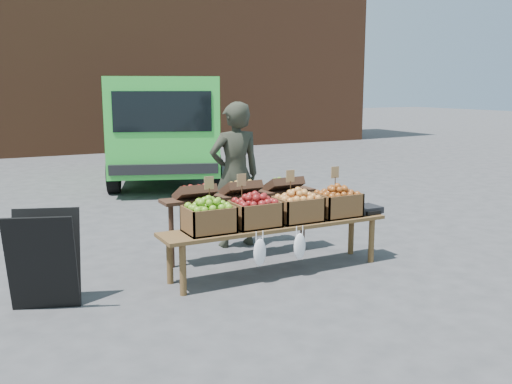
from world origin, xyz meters
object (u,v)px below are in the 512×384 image
delivery_van (165,129)px  weighing_scale (365,209)px  vendor (235,175)px  crate_red_apples (298,209)px  crate_russet_pears (255,214)px  chalkboard_sign (44,260)px  display_bench (276,248)px  back_table (241,216)px  crate_golden_apples (209,219)px  crate_green_apples (337,205)px

delivery_van → weighing_scale: delivery_van is taller
vendor → crate_red_apples: bearing=102.7°
crate_russet_pears → chalkboard_sign: bearing=177.5°
delivery_van → display_bench: bearing=-79.2°
back_table → vendor: bearing=71.9°
crate_golden_apples → crate_red_apples: bearing=0.0°
display_bench → crate_red_apples: crate_red_apples is taller
crate_golden_apples → back_table: bearing=44.6°
chalkboard_sign → crate_golden_apples: 1.67m
display_bench → crate_golden_apples: size_ratio=5.40×
vendor → weighing_scale: bearing=137.2°
crate_red_apples → weighing_scale: crate_red_apples is taller
back_table → display_bench: bearing=-82.5°
delivery_van → vendor: 5.79m
delivery_van → vendor: (-0.97, -5.70, -0.18)m
vendor → display_bench: vendor is taller
crate_golden_apples → crate_red_apples: size_ratio=1.00×
display_bench → crate_russet_pears: (-0.28, 0.00, 0.42)m
back_table → crate_red_apples: size_ratio=4.20×
vendor → chalkboard_sign: vendor is taller
crate_red_apples → vendor: bearing=99.6°
back_table → crate_russet_pears: bearing=-104.0°
crate_golden_apples → chalkboard_sign: bearing=176.7°
crate_red_apples → weighing_scale: 0.98m
display_bench → chalkboard_sign: bearing=177.8°
crate_russet_pears → display_bench: bearing=0.0°
crate_green_apples → weighing_scale: 0.44m
chalkboard_sign → back_table: bearing=34.2°
vendor → crate_golden_apples: bearing=56.9°
display_bench → weighing_scale: weighing_scale is taller
crate_russet_pears → back_table: bearing=76.0°
crate_golden_apples → crate_green_apples: size_ratio=1.00×
back_table → crate_russet_pears: 0.77m
back_table → weighing_scale: back_table is taller
delivery_van → crate_golden_apples: delivery_van is taller
delivery_van → weighing_scale: (0.21, -6.92, -0.53)m
back_table → weighing_scale: size_ratio=6.18×
vendor → crate_golden_apples: vendor is taller
weighing_scale → delivery_van: bearing=91.7°
chalkboard_sign → weighing_scale: 3.73m
vendor → back_table: vendor is taller
vendor → crate_red_apples: 1.26m
delivery_van → display_bench: 7.05m
crate_russet_pears → crate_green_apples: bearing=0.0°
back_table → crate_golden_apples: size_ratio=4.20×
delivery_van → crate_golden_apples: 7.18m
chalkboard_sign → crate_green_apples: bearing=17.9°
chalkboard_sign → weighing_scale: size_ratio=2.80×
vendor → chalkboard_sign: bearing=27.0°
display_bench → crate_golden_apples: 0.93m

